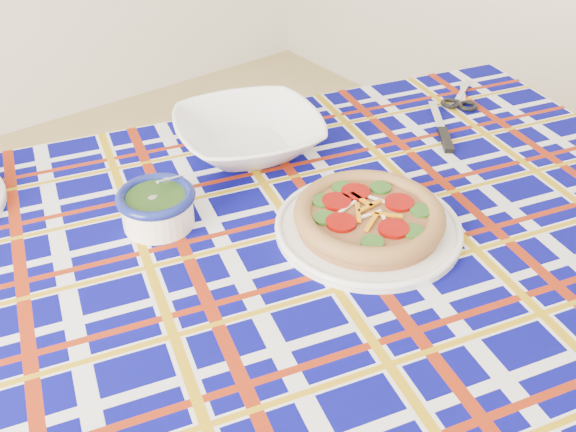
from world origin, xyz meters
TOP-DOWN VIEW (x-y plane):
  - dining_table at (0.13, -0.34)m, footprint 1.95×1.50m
  - tablecloth at (0.13, -0.34)m, footprint 1.99×1.55m
  - main_focaccia_plate at (0.31, -0.40)m, footprint 0.44×0.44m
  - pesto_bowl at (0.02, -0.15)m, footprint 0.18×0.18m
  - serving_bowl at (0.31, -0.03)m, footprint 0.39×0.39m
  - table_knife at (0.75, -0.18)m, footprint 0.18×0.22m
  - kitchen_scissors at (0.90, -0.13)m, footprint 0.22×0.19m

SIDE VIEW (x-z plane):
  - dining_table at x=0.13m, z-range 0.33..1.13m
  - tablecloth at x=0.13m, z-range 0.70..0.81m
  - table_knife at x=0.75m, z-range 0.81..0.83m
  - kitchen_scissors at x=0.90m, z-range 0.81..0.83m
  - main_focaccia_plate at x=0.31m, z-range 0.81..0.88m
  - serving_bowl at x=0.31m, z-range 0.81..0.89m
  - pesto_bowl at x=0.02m, z-range 0.81..0.90m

